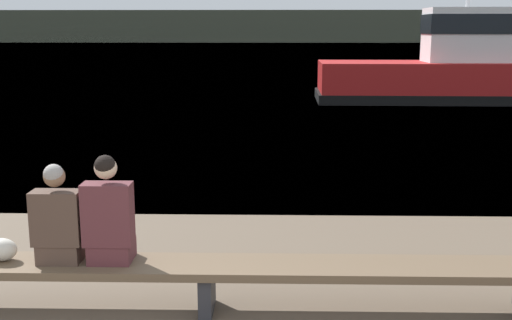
# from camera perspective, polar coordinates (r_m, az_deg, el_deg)

# --- Properties ---
(water_surface) EXTENTS (240.00, 240.00, 0.00)m
(water_surface) POSITION_cam_1_polar(r_m,az_deg,el_deg) (128.69, 1.05, 10.47)
(water_surface) COLOR #5684A3
(water_surface) RESTS_ON ground
(far_shoreline) EXTENTS (600.00, 12.00, 5.88)m
(far_shoreline) POSITION_cam_1_polar(r_m,az_deg,el_deg) (125.63, 1.05, 11.79)
(far_shoreline) COLOR #424738
(far_shoreline) RESTS_ON ground
(bench_main) EXTENTS (6.50, 0.56, 0.47)m
(bench_main) POSITION_cam_1_polar(r_m,az_deg,el_deg) (5.98, -4.41, -9.89)
(bench_main) COLOR brown
(bench_main) RESTS_ON ground
(person_left) EXTENTS (0.44, 0.37, 0.93)m
(person_left) POSITION_cam_1_polar(r_m,az_deg,el_deg) (6.11, -17.19, -5.23)
(person_left) COLOR #4C382D
(person_left) RESTS_ON bench_main
(person_right) EXTENTS (0.44, 0.37, 1.01)m
(person_right) POSITION_cam_1_polar(r_m,az_deg,el_deg) (5.96, -12.97, -4.95)
(person_right) COLOR #56282D
(person_right) RESTS_ON bench_main
(shopping_bag) EXTENTS (0.29, 0.20, 0.21)m
(shopping_bag) POSITION_cam_1_polar(r_m,az_deg,el_deg) (6.41, -21.72, -7.41)
(shopping_bag) COLOR beige
(shopping_bag) RESTS_ON bench_main
(tugboat_red) EXTENTS (10.16, 3.23, 5.31)m
(tugboat_red) POSITION_cam_1_polar(r_m,az_deg,el_deg) (24.19, 17.88, 7.42)
(tugboat_red) COLOR #A81919
(tugboat_red) RESTS_ON water_surface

